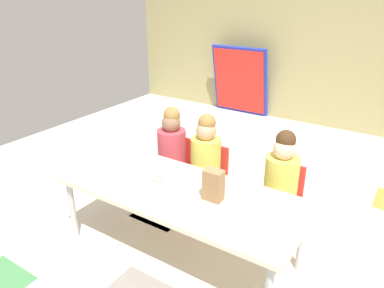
% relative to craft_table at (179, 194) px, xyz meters
% --- Properties ---
extents(ground_plane, '(6.26, 5.39, 0.02)m').
position_rel_craft_table_xyz_m(ground_plane, '(0.01, 0.79, -0.52)').
color(ground_plane, silver).
extents(back_wall, '(6.26, 0.10, 2.72)m').
position_rel_craft_table_xyz_m(back_wall, '(0.01, 3.49, 0.85)').
color(back_wall, tan).
rests_on(back_wall, ground_plane).
extents(craft_table, '(1.81, 0.75, 0.55)m').
position_rel_craft_table_xyz_m(craft_table, '(0.00, 0.00, 0.00)').
color(craft_table, beige).
rests_on(craft_table, ground_plane).
extents(seated_child_near_camera, '(0.32, 0.31, 0.92)m').
position_rel_craft_table_xyz_m(seated_child_near_camera, '(-0.50, 0.60, 0.05)').
color(seated_child_near_camera, red).
rests_on(seated_child_near_camera, ground_plane).
extents(seated_child_middle_seat, '(0.32, 0.32, 0.92)m').
position_rel_craft_table_xyz_m(seated_child_middle_seat, '(-0.14, 0.60, 0.05)').
color(seated_child_middle_seat, red).
rests_on(seated_child_middle_seat, ground_plane).
extents(seated_child_far_right, '(0.32, 0.31, 0.92)m').
position_rel_craft_table_xyz_m(seated_child_far_right, '(0.54, 0.60, 0.05)').
color(seated_child_far_right, red).
rests_on(seated_child_far_right, ground_plane).
extents(folded_activity_table, '(0.90, 0.29, 1.09)m').
position_rel_craft_table_xyz_m(folded_activity_table, '(-1.14, 3.30, 0.03)').
color(folded_activity_table, '#1E33BF').
rests_on(folded_activity_table, ground_plane).
extents(paper_bag_brown, '(0.13, 0.09, 0.22)m').
position_rel_craft_table_xyz_m(paper_bag_brown, '(0.27, 0.02, 0.15)').
color(paper_bag_brown, '#9E754C').
rests_on(paper_bag_brown, craft_table).
extents(paper_plate_near_edge, '(0.18, 0.18, 0.01)m').
position_rel_craft_table_xyz_m(paper_plate_near_edge, '(-0.53, -0.07, 0.05)').
color(paper_plate_near_edge, white).
rests_on(paper_plate_near_edge, craft_table).
extents(paper_plate_center_table, '(0.18, 0.18, 0.01)m').
position_rel_craft_table_xyz_m(paper_plate_center_table, '(-0.07, 0.07, 0.05)').
color(paper_plate_center_table, white).
rests_on(paper_plate_center_table, craft_table).
extents(donut_powdered_on_plate, '(0.10, 0.10, 0.03)m').
position_rel_craft_table_xyz_m(donut_powdered_on_plate, '(-0.53, -0.07, 0.07)').
color(donut_powdered_on_plate, white).
rests_on(donut_powdered_on_plate, craft_table).
extents(donut_powdered_loose, '(0.11, 0.11, 0.03)m').
position_rel_craft_table_xyz_m(donut_powdered_loose, '(-0.22, 0.04, 0.06)').
color(donut_powdered_loose, white).
rests_on(donut_powdered_loose, craft_table).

